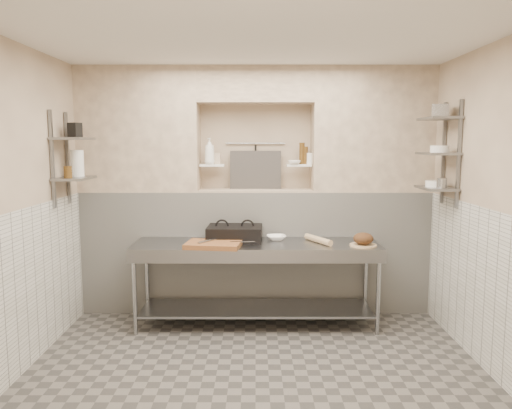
{
  "coord_description": "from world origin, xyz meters",
  "views": [
    {
      "loc": [
        0.0,
        -4.0,
        1.97
      ],
      "look_at": [
        0.0,
        0.9,
        1.35
      ],
      "focal_mm": 35.0,
      "sensor_mm": 36.0,
      "label": 1
    }
  ],
  "objects_px": {
    "bread_loaf": "(363,239)",
    "cutting_board": "(214,244)",
    "bottle_soap": "(209,151)",
    "jug_left": "(77,163)",
    "rolling_pin": "(318,240)",
    "panini_press": "(235,233)",
    "mixing_bowl": "(276,238)",
    "bowl_alcove": "(294,162)",
    "prep_table": "(256,267)"
  },
  "relations": [
    {
      "from": "bottle_soap",
      "to": "bowl_alcove",
      "type": "height_order",
      "value": "bottle_soap"
    },
    {
      "from": "mixing_bowl",
      "to": "jug_left",
      "type": "distance_m",
      "value": 2.24
    },
    {
      "from": "rolling_pin",
      "to": "jug_left",
      "type": "relative_size",
      "value": 1.62
    },
    {
      "from": "bottle_soap",
      "to": "cutting_board",
      "type": "bearing_deg",
      "value": -82.3
    },
    {
      "from": "cutting_board",
      "to": "mixing_bowl",
      "type": "bearing_deg",
      "value": 28.73
    },
    {
      "from": "bowl_alcove",
      "to": "bottle_soap",
      "type": "bearing_deg",
      "value": 179.61
    },
    {
      "from": "mixing_bowl",
      "to": "bowl_alcove",
      "type": "height_order",
      "value": "bowl_alcove"
    },
    {
      "from": "bread_loaf",
      "to": "mixing_bowl",
      "type": "bearing_deg",
      "value": 160.16
    },
    {
      "from": "bowl_alcove",
      "to": "mixing_bowl",
      "type": "bearing_deg",
      "value": -122.34
    },
    {
      "from": "rolling_pin",
      "to": "jug_left",
      "type": "xyz_separation_m",
      "value": [
        -2.51,
        -0.07,
        0.81
      ]
    },
    {
      "from": "bread_loaf",
      "to": "cutting_board",
      "type": "bearing_deg",
      "value": -178.44
    },
    {
      "from": "bowl_alcove",
      "to": "jug_left",
      "type": "distance_m",
      "value": 2.35
    },
    {
      "from": "mixing_bowl",
      "to": "bowl_alcove",
      "type": "relative_size",
      "value": 1.47
    },
    {
      "from": "cutting_board",
      "to": "bottle_soap",
      "type": "relative_size",
      "value": 1.84
    },
    {
      "from": "mixing_bowl",
      "to": "bowl_alcove",
      "type": "distance_m",
      "value": 0.9
    },
    {
      "from": "panini_press",
      "to": "jug_left",
      "type": "relative_size",
      "value": 2.22
    },
    {
      "from": "rolling_pin",
      "to": "jug_left",
      "type": "height_order",
      "value": "jug_left"
    },
    {
      "from": "bread_loaf",
      "to": "bowl_alcove",
      "type": "distance_m",
      "value": 1.21
    },
    {
      "from": "mixing_bowl",
      "to": "jug_left",
      "type": "height_order",
      "value": "jug_left"
    },
    {
      "from": "bread_loaf",
      "to": "bowl_alcove",
      "type": "relative_size",
      "value": 1.42
    },
    {
      "from": "cutting_board",
      "to": "bowl_alcove",
      "type": "xyz_separation_m",
      "value": [
        0.87,
        0.7,
        0.81
      ]
    },
    {
      "from": "bottle_soap",
      "to": "jug_left",
      "type": "height_order",
      "value": "bottle_soap"
    },
    {
      "from": "cutting_board",
      "to": "bottle_soap",
      "type": "bearing_deg",
      "value": 97.7
    },
    {
      "from": "panini_press",
      "to": "jug_left",
      "type": "height_order",
      "value": "jug_left"
    },
    {
      "from": "bread_loaf",
      "to": "bottle_soap",
      "type": "distance_m",
      "value": 1.98
    },
    {
      "from": "prep_table",
      "to": "bottle_soap",
      "type": "bearing_deg",
      "value": 135.52
    },
    {
      "from": "jug_left",
      "to": "rolling_pin",
      "type": "bearing_deg",
      "value": 1.49
    },
    {
      "from": "cutting_board",
      "to": "bowl_alcove",
      "type": "height_order",
      "value": "bowl_alcove"
    },
    {
      "from": "bread_loaf",
      "to": "jug_left",
      "type": "relative_size",
      "value": 0.76
    },
    {
      "from": "panini_press",
      "to": "bread_loaf",
      "type": "bearing_deg",
      "value": -9.94
    },
    {
      "from": "panini_press",
      "to": "jug_left",
      "type": "bearing_deg",
      "value": -171.14
    },
    {
      "from": "prep_table",
      "to": "cutting_board",
      "type": "bearing_deg",
      "value": -157.58
    },
    {
      "from": "bread_loaf",
      "to": "bottle_soap",
      "type": "xyz_separation_m",
      "value": [
        -1.64,
        0.66,
        0.88
      ]
    },
    {
      "from": "rolling_pin",
      "to": "bread_loaf",
      "type": "bearing_deg",
      "value": -20.26
    },
    {
      "from": "rolling_pin",
      "to": "bowl_alcove",
      "type": "distance_m",
      "value": 0.97
    },
    {
      "from": "panini_press",
      "to": "mixing_bowl",
      "type": "height_order",
      "value": "panini_press"
    },
    {
      "from": "panini_press",
      "to": "bottle_soap",
      "type": "height_order",
      "value": "bottle_soap"
    },
    {
      "from": "prep_table",
      "to": "rolling_pin",
      "type": "height_order",
      "value": "rolling_pin"
    },
    {
      "from": "bottle_soap",
      "to": "bowl_alcove",
      "type": "xyz_separation_m",
      "value": [
        0.97,
        -0.01,
        -0.13
      ]
    },
    {
      "from": "rolling_pin",
      "to": "bread_loaf",
      "type": "relative_size",
      "value": 2.12
    },
    {
      "from": "cutting_board",
      "to": "bowl_alcove",
      "type": "distance_m",
      "value": 1.38
    },
    {
      "from": "panini_press",
      "to": "cutting_board",
      "type": "xyz_separation_m",
      "value": [
        -0.2,
        -0.33,
        -0.06
      ]
    },
    {
      "from": "mixing_bowl",
      "to": "bread_loaf",
      "type": "xyz_separation_m",
      "value": [
        0.88,
        -0.32,
        0.05
      ]
    },
    {
      "from": "panini_press",
      "to": "bowl_alcove",
      "type": "relative_size",
      "value": 4.15
    },
    {
      "from": "cutting_board",
      "to": "mixing_bowl",
      "type": "relative_size",
      "value": 2.58
    },
    {
      "from": "cutting_board",
      "to": "bread_loaf",
      "type": "bearing_deg",
      "value": 1.56
    },
    {
      "from": "panini_press",
      "to": "mixing_bowl",
      "type": "relative_size",
      "value": 2.82
    },
    {
      "from": "rolling_pin",
      "to": "bottle_soap",
      "type": "xyz_separation_m",
      "value": [
        -1.19,
        0.5,
        0.93
      ]
    },
    {
      "from": "prep_table",
      "to": "mixing_bowl",
      "type": "xyz_separation_m",
      "value": [
        0.22,
        0.18,
        0.28
      ]
    },
    {
      "from": "cutting_board",
      "to": "bread_loaf",
      "type": "height_order",
      "value": "bread_loaf"
    }
  ]
}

